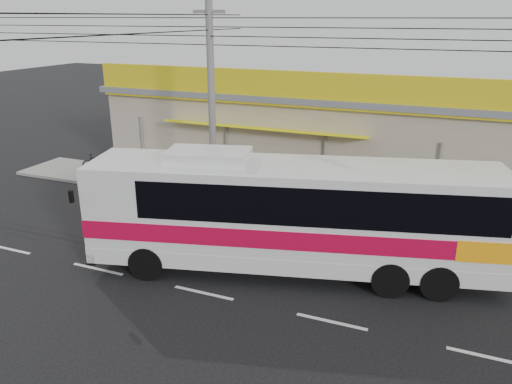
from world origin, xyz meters
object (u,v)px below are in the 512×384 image
at_px(motorbike_red, 116,160).
at_px(motorbike_dark, 96,163).
at_px(coach_bus, 299,210).
at_px(utility_pole, 209,30).

distance_m(motorbike_red, motorbike_dark, 1.18).
bearing_deg(motorbike_dark, motorbike_red, -28.95).
xyz_separation_m(coach_bus, motorbike_dark, (-13.13, 5.99, -1.49)).
bearing_deg(coach_bus, utility_pole, 126.61).
height_order(coach_bus, motorbike_dark, coach_bus).
bearing_deg(motorbike_dark, utility_pole, -111.65).
relative_size(coach_bus, motorbike_dark, 7.89).
bearing_deg(utility_pole, motorbike_red, 158.93).
xyz_separation_m(motorbike_red, motorbike_dark, (-0.40, -1.11, 0.05)).
height_order(motorbike_red, utility_pole, utility_pole).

